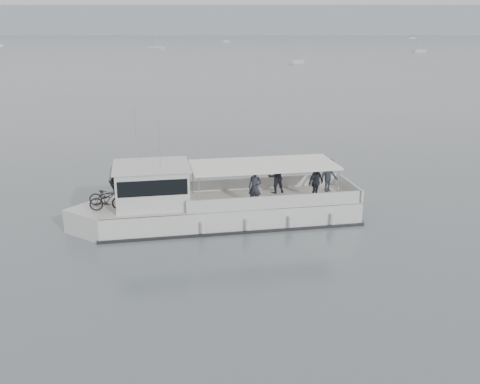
{
  "coord_description": "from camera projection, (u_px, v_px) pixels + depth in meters",
  "views": [
    {
      "loc": [
        -5.01,
        -23.82,
        9.55
      ],
      "look_at": [
        -5.34,
        1.58,
        1.6
      ],
      "focal_mm": 40.0,
      "sensor_mm": 36.0,
      "label": 1
    }
  ],
  "objects": [
    {
      "name": "headland",
      "position": [
        252.0,
        21.0,
        555.73
      ],
      "size": [
        1400.0,
        90.0,
        28.0
      ],
      "primitive_type": "cube",
      "color": "#939EA8",
      "rests_on": "ground"
    },
    {
      "name": "tour_boat",
      "position": [
        205.0,
        205.0,
        26.58
      ],
      "size": [
        14.62,
        6.01,
        6.1
      ],
      "rotation": [
        0.0,
        0.0,
        0.2
      ],
      "color": "silver",
      "rests_on": "ground"
    },
    {
      "name": "ground",
      "position": [
        351.0,
        234.0,
        25.52
      ],
      "size": [
        1400.0,
        1400.0,
        0.0
      ],
      "primitive_type": "plane",
      "color": "#545E63",
      "rests_on": "ground"
    },
    {
      "name": "moored_fleet",
      "position": [
        174.0,
        49.0,
        214.08
      ],
      "size": [
        387.31,
        378.52,
        9.76
      ],
      "color": "silver",
      "rests_on": "ground"
    }
  ]
}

